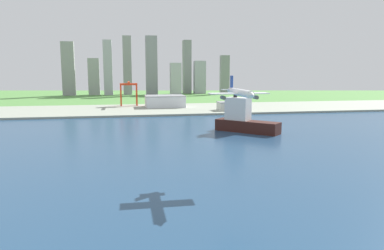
{
  "coord_description": "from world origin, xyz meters",
  "views": [
    {
      "loc": [
        -42.51,
        -21.17,
        56.09
      ],
      "look_at": [
        -10.56,
        150.92,
        29.73
      ],
      "focal_mm": 34.48,
      "sensor_mm": 36.0,
      "label": 1
    }
  ],
  "objects": [
    {
      "name": "cargo_ship",
      "position": [
        63.9,
        295.3,
        11.3
      ],
      "size": [
        52.28,
        52.22,
        39.25
      ],
      "color": "#381914",
      "rests_on": "water_bay"
    },
    {
      "name": "airplane_landing",
      "position": [
        15.07,
        156.69,
        44.57
      ],
      "size": [
        30.61,
        37.46,
        11.71
      ],
      "color": "white"
    },
    {
      "name": "water_bay",
      "position": [
        0.0,
        240.0,
        0.07
      ],
      "size": [
        840.0,
        360.0,
        0.15
      ],
      "primitive_type": "cube",
      "color": "navy",
      "rests_on": "ground"
    },
    {
      "name": "warehouse_annex",
      "position": [
        98.98,
        451.85,
        8.17
      ],
      "size": [
        36.26,
        22.83,
        11.29
      ],
      "color": "silver",
      "rests_on": "industrial_pier"
    },
    {
      "name": "port_crane_red",
      "position": [
        -34.86,
        536.41,
        28.88
      ],
      "size": [
        25.63,
        42.66,
        36.19
      ],
      "color": "red",
      "rests_on": "industrial_pier"
    },
    {
      "name": "distant_skyline",
      "position": [
        10.47,
        826.08,
        54.0
      ],
      "size": [
        372.46,
        78.2,
        130.65
      ],
      "color": "gray",
      "rests_on": "ground"
    },
    {
      "name": "warehouse_main",
      "position": [
        16.25,
        511.19,
        10.84
      ],
      "size": [
        56.73,
        40.55,
        16.64
      ],
      "color": "silver",
      "rests_on": "industrial_pier"
    },
    {
      "name": "industrial_pier",
      "position": [
        0.0,
        490.0,
        1.25
      ],
      "size": [
        840.0,
        140.0,
        2.5
      ],
      "primitive_type": "cube",
      "color": "#99A18F",
      "rests_on": "ground"
    },
    {
      "name": "ground_plane",
      "position": [
        0.0,
        300.0,
        0.0
      ],
      "size": [
        2400.0,
        2400.0,
        0.0
      ],
      "primitive_type": "plane",
      "color": "#548D43"
    }
  ]
}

